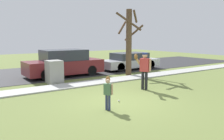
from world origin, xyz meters
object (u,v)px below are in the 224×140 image
at_px(person_adult, 144,67).
at_px(parked_sedan_silver, 129,61).
at_px(baseball, 119,101).
at_px(utility_cabinet, 54,72).
at_px(parked_suv_maroon, 64,64).
at_px(street_tree_near, 129,40).
at_px(person_child, 108,89).

height_order(person_adult, parked_sedan_silver, person_adult).
distance_m(baseball, utility_cabinet, 4.90).
xyz_separation_m(person_adult, parked_suv_maroon, (-1.51, 5.60, -0.28)).
relative_size(baseball, parked_sedan_silver, 0.02).
bearing_deg(baseball, street_tree_near, 47.90).
relative_size(baseball, street_tree_near, 0.02).
bearing_deg(person_adult, street_tree_near, -146.32).
bearing_deg(street_tree_near, parked_sedan_silver, 50.05).
bearing_deg(parked_sedan_silver, person_adult, -123.33).
height_order(person_adult, person_child, person_adult).
relative_size(person_child, parked_sedan_silver, 0.24).
bearing_deg(parked_sedan_silver, street_tree_near, -129.95).
bearing_deg(baseball, parked_sedan_silver, 48.54).
bearing_deg(street_tree_near, person_child, -134.25).
bearing_deg(parked_suv_maroon, baseball, -95.57).
height_order(baseball, utility_cabinet, utility_cabinet).
distance_m(person_adult, street_tree_near, 4.32).
relative_size(baseball, utility_cabinet, 0.06).
relative_size(person_adult, parked_sedan_silver, 0.37).
xyz_separation_m(utility_cabinet, parked_sedan_silver, (6.57, 1.86, 0.02)).
xyz_separation_m(person_adult, street_tree_near, (2.03, 3.64, 1.15)).
height_order(person_adult, baseball, person_adult).
bearing_deg(baseball, person_child, -147.67).
bearing_deg(parked_sedan_silver, parked_suv_maroon, -179.01).
xyz_separation_m(utility_cabinet, parked_suv_maroon, (1.31, 1.77, 0.19)).
bearing_deg(person_child, baseball, 5.10).
bearing_deg(street_tree_near, parked_suv_maroon, 151.05).
bearing_deg(utility_cabinet, parked_suv_maroon, 53.46).
relative_size(person_adult, street_tree_near, 0.42).
relative_size(person_adult, parked_suv_maroon, 0.36).
relative_size(person_child, utility_cabinet, 0.91).
relative_size(person_child, baseball, 14.86).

